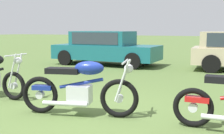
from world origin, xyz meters
The scene contains 3 objects.
ground_plane centered at (0.00, 0.00, 0.00)m, with size 120.00×120.00×0.00m, color #567038.
motorcycle_blue centered at (0.02, -0.15, 0.49)m, with size 2.08×0.90×1.02m.
car_teal centered at (-3.05, 6.50, 0.80)m, with size 4.53×1.98×1.43m.
Camera 1 is at (2.78, -4.33, 1.53)m, focal length 46.23 mm.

